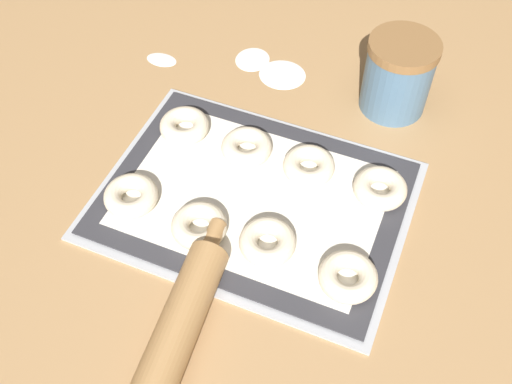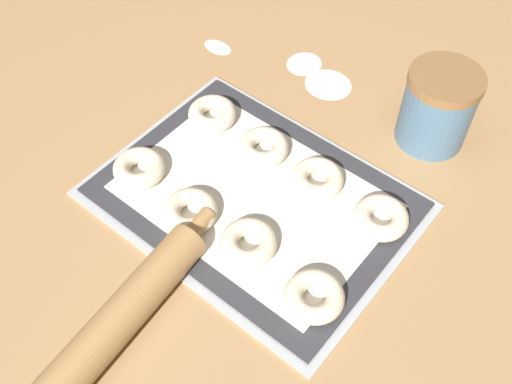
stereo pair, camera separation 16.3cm
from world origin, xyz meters
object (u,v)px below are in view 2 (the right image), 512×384
at_px(bagel_front_far_left, 139,168).
at_px(bagel_back_mid_left, 263,147).
at_px(bagel_back_mid_right, 317,179).
at_px(flour_canister, 438,108).
at_px(bagel_front_mid_left, 190,211).
at_px(bagel_front_far_right, 314,296).
at_px(bagel_back_far_right, 381,218).
at_px(bagel_front_mid_right, 249,242).
at_px(baking_tray, 256,200).
at_px(rolling_pin, 118,315).
at_px(bagel_back_far_left, 212,114).

bearing_deg(bagel_front_far_left, bagel_back_mid_left, 52.22).
relative_size(bagel_back_mid_right, flour_canister, 0.61).
bearing_deg(bagel_front_far_left, bagel_front_mid_left, -4.73).
relative_size(bagel_front_mid_left, bagel_front_far_right, 1.00).
relative_size(bagel_front_far_right, bagel_back_far_right, 1.00).
bearing_deg(bagel_front_mid_right, flour_canister, 76.44).
distance_m(baking_tray, rolling_pin, 0.27).
distance_m(bagel_front_far_left, bagel_front_mid_right, 0.22).
xyz_separation_m(bagel_front_mid_right, flour_canister, (0.09, 0.37, 0.04)).
xyz_separation_m(bagel_front_mid_left, bagel_back_mid_left, (0.00, 0.17, 0.00)).
distance_m(baking_tray, bagel_front_mid_left, 0.11).
bearing_deg(bagel_front_far_left, bagel_back_mid_right, 34.86).
bearing_deg(flour_canister, rolling_pin, -104.58).
xyz_separation_m(bagel_front_far_right, bagel_back_far_right, (0.00, 0.17, 0.00)).
bearing_deg(rolling_pin, bagel_back_mid_left, 96.60).
bearing_deg(bagel_back_far_left, flour_canister, 34.50).
xyz_separation_m(bagel_back_mid_right, bagel_back_far_right, (0.12, -0.00, 0.00)).
bearing_deg(bagel_front_far_right, baking_tray, 153.01).
distance_m(bagel_front_mid_right, rolling_pin, 0.20).
xyz_separation_m(bagel_front_mid_right, bagel_back_far_right, (0.12, 0.16, 0.00)).
relative_size(bagel_front_far_right, bagel_back_far_left, 1.00).
distance_m(bagel_front_mid_right, flour_canister, 0.38).
relative_size(bagel_front_mid_right, bagel_back_mid_right, 1.00).
relative_size(bagel_front_mid_right, bagel_back_far_left, 1.00).
bearing_deg(rolling_pin, flour_canister, 75.42).
bearing_deg(baking_tray, bagel_back_mid_left, 121.84).
height_order(bagel_front_mid_right, rolling_pin, rolling_pin).
relative_size(baking_tray, bagel_front_far_left, 5.69).
bearing_deg(baking_tray, bagel_front_mid_right, -57.23).
bearing_deg(bagel_back_mid_left, bagel_front_far_right, -36.98).
distance_m(bagel_front_mid_left, bagel_back_mid_right, 0.20).
bearing_deg(bagel_back_mid_right, flour_canister, 68.84).
distance_m(bagel_front_far_left, bagel_back_mid_right, 0.28).
xyz_separation_m(bagel_front_far_left, bagel_back_mid_right, (0.23, 0.16, 0.00)).
distance_m(bagel_front_far_right, rolling_pin, 0.26).
relative_size(bagel_back_mid_right, rolling_pin, 0.21).
height_order(bagel_back_far_right, flour_canister, flour_canister).
bearing_deg(bagel_front_far_right, bagel_back_far_right, 90.00).
distance_m(bagel_front_mid_left, bagel_back_far_right, 0.28).
bearing_deg(rolling_pin, bagel_front_far_left, 130.12).
xyz_separation_m(bagel_back_far_left, rolling_pin, (0.16, -0.36, 0.00)).
xyz_separation_m(bagel_front_mid_left, bagel_front_far_right, (0.23, 0.00, 0.00)).
xyz_separation_m(bagel_front_mid_right, bagel_back_mid_left, (-0.10, 0.16, 0.00)).
relative_size(bagel_back_far_right, rolling_pin, 0.21).
bearing_deg(bagel_front_mid_left, bagel_front_far_left, 175.27).
distance_m(bagel_back_far_right, rolling_pin, 0.40).
bearing_deg(bagel_front_far_left, bagel_front_far_right, -1.42).
bearing_deg(rolling_pin, bagel_back_far_right, 62.84).
bearing_deg(bagel_back_far_right, flour_canister, 99.11).
bearing_deg(bagel_front_far_right, bagel_front_mid_left, -179.66).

